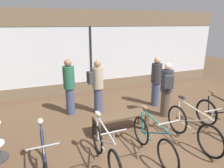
{
  "coord_description": "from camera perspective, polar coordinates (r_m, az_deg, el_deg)",
  "views": [
    {
      "loc": [
        -2.14,
        -3.39,
        2.71
      ],
      "look_at": [
        0.0,
        1.95,
        0.95
      ],
      "focal_mm": 32.0,
      "sensor_mm": 36.0,
      "label": 1
    }
  ],
  "objects": [
    {
      "name": "bicycle_center",
      "position": [
        4.4,
        11.53,
        -15.33
      ],
      "size": [
        0.46,
        1.66,
        1.01
      ],
      "color": "black",
      "rests_on": "ground_plane"
    },
    {
      "name": "customer_by_window",
      "position": [
        6.8,
        12.48,
        0.93
      ],
      "size": [
        0.44,
        0.44,
        1.66
      ],
      "color": "#424C6B",
      "rests_on": "ground_plane"
    },
    {
      "name": "shop_back_wall",
      "position": [
        7.98,
        -6.16,
        9.18
      ],
      "size": [
        12.0,
        0.08,
        3.2
      ],
      "color": "#7A664C",
      "rests_on": "ground_plane"
    },
    {
      "name": "bicycle_far_left",
      "position": [
        3.88,
        -18.58,
        -20.62
      ],
      "size": [
        0.46,
        1.78,
        1.04
      ],
      "color": "black",
      "rests_on": "ground_plane"
    },
    {
      "name": "bicycle_left",
      "position": [
        4.06,
        -2.06,
        -18.14
      ],
      "size": [
        0.46,
        1.65,
        1.01
      ],
      "color": "black",
      "rests_on": "ground_plane"
    },
    {
      "name": "customer_mid_floor",
      "position": [
        6.11,
        -12.11,
        -0.56
      ],
      "size": [
        0.44,
        0.44,
        1.72
      ],
      "color": "#424C6B",
      "rests_on": "ground_plane"
    },
    {
      "name": "bicycle_right",
      "position": [
        5.06,
        21.85,
        -11.47
      ],
      "size": [
        0.46,
        1.77,
        1.04
      ],
      "color": "black",
      "rests_on": "ground_plane"
    },
    {
      "name": "customer_near_rack",
      "position": [
        6.07,
        -4.24,
        -0.4
      ],
      "size": [
        0.51,
        0.38,
        1.67
      ],
      "color": "#424C6B",
      "rests_on": "ground_plane"
    },
    {
      "name": "ground_plane",
      "position": [
        4.84,
        9.01,
        -17.26
      ],
      "size": [
        24.0,
        24.0,
        0.0
      ],
      "primitive_type": "plane",
      "color": "brown"
    },
    {
      "name": "display_bench",
      "position": [
        5.17,
        2.52,
        -9.61
      ],
      "size": [
        1.4,
        0.44,
        0.48
      ],
      "color": "brown",
      "rests_on": "ground_plane"
    },
    {
      "name": "customer_near_bench",
      "position": [
        6.04,
        15.3,
        -1.25
      ],
      "size": [
        0.46,
        0.56,
        1.63
      ],
      "color": "brown",
      "rests_on": "ground_plane"
    },
    {
      "name": "bicycle_far_right",
      "position": [
        5.8,
        28.82,
        -8.76
      ],
      "size": [
        0.46,
        1.72,
        1.05
      ],
      "color": "black",
      "rests_on": "ground_plane"
    }
  ]
}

